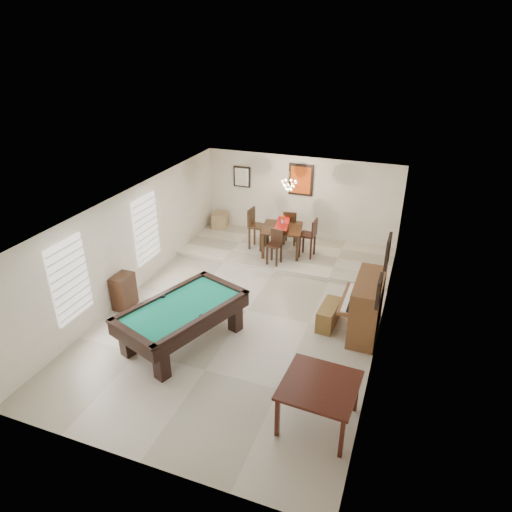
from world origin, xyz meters
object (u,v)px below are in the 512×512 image
Objects in this scene: dining_chair_east at (307,238)px; dining_chair_north at (291,227)px; dining_table at (282,238)px; dining_chair_west at (258,229)px; upright_piano at (360,305)px; dining_chair_south at (274,248)px; piano_bench at (329,315)px; corner_bench at (220,220)px; square_table at (318,403)px; apothecary_chest at (124,291)px; pool_table at (183,324)px; flower_vase at (283,219)px; chandelier at (289,182)px.

dining_chair_north is at bearing -130.25° from dining_chair_east.
dining_table is 0.78m from dining_chair_west.
upright_piano reaches higher than dining_chair_south.
dining_chair_north reaches higher than piano_bench.
dining_chair_south is at bearing -36.76° from corner_bench.
square_table is at bearing 20.04° from dining_chair_east.
dining_chair_west reaches higher than dining_chair_south.
apothecary_chest is 0.79× the size of dining_chair_north.
dining_chair_south is at bearing 99.32° from pool_table.
flower_vase reaches higher than dining_chair_south.
dining_chair_east reaches higher than dining_chair_north.
chandelier is (0.82, 4.76, 1.77)m from pool_table.
dining_table is at bearing -121.90° from chandelier.
apothecary_chest is 5.22m from chandelier.
pool_table is 4.30× the size of chandelier.
piano_bench is 4.10m from dining_chair_west.
square_table is 1.25× the size of dining_chair_south.
apothecary_chest is at bearing -124.59° from flower_vase.
chandelier is at bearing 111.43° from square_table.
square_table is 6.34m from flower_vase.
dining_table is at bearing 98.12° from dining_chair_south.
dining_chair_south is (0.01, -0.74, -0.55)m from flower_vase.
piano_bench is (-0.64, -0.01, -0.39)m from upright_piano.
piano_bench is 0.94× the size of dining_chair_south.
upright_piano is at bearing -38.21° from corner_bench.
chandelier is at bearing 92.14° from dining_chair_north.
dining_chair_north reaches higher than square_table.
chandelier is (-0.63, 0.13, 1.52)m from dining_chair_east.
square_table is 1.06× the size of dining_chair_east.
dining_chair_west reaches higher than dining_chair_east.
piano_bench is at bearing 98.65° from square_table.
dining_chair_south reaches higher than corner_bench.
dining_table reaches higher than square_table.
corner_bench is 0.91× the size of chandelier.
dining_chair_south is at bearing -39.30° from dining_chair_east.
apothecary_chest is at bearing -37.34° from dining_chair_east.
pool_table is 2.14× the size of dining_chair_west.
pool_table is 2.34× the size of dining_table.
dining_chair_south reaches higher than piano_bench.
dining_chair_south is 1.60× the size of chandelier.
piano_bench is 0.85× the size of dining_chair_north.
dining_chair_south is at bearing 132.43° from piano_bench.
dining_chair_west reaches higher than dining_table.
dining_chair_north is at bearing 110.28° from square_table.
dining_chair_north is 0.88× the size of dining_chair_west.
dining_chair_east reaches higher than dining_chair_south.
dining_chair_west is at bearing 142.06° from dining_chair_south.
dining_chair_south is at bearing 115.72° from square_table.
corner_bench is (-1.69, 1.05, -0.36)m from dining_chair_west.
dining_chair_north is at bearing 101.77° from pool_table.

